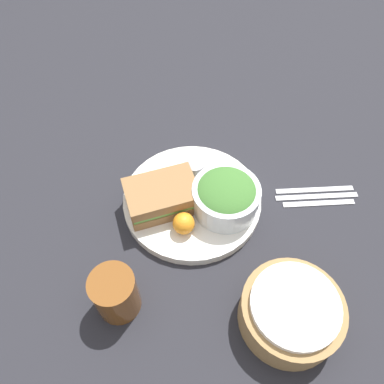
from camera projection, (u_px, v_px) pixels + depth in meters
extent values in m
plane|color=#232328|center=(192.00, 203.00, 0.81)|extent=(4.00, 4.00, 0.00)
cylinder|color=white|center=(192.00, 200.00, 0.80)|extent=(0.29, 0.29, 0.02)
cube|color=olive|center=(162.00, 201.00, 0.77)|extent=(0.15, 0.11, 0.02)
cube|color=#6BB24C|center=(162.00, 196.00, 0.76)|extent=(0.14, 0.10, 0.01)
cube|color=olive|center=(161.00, 191.00, 0.75)|extent=(0.15, 0.11, 0.02)
cylinder|color=white|center=(226.00, 198.00, 0.76)|extent=(0.14, 0.14, 0.06)
ellipsoid|color=#3D702D|center=(226.00, 192.00, 0.74)|extent=(0.13, 0.13, 0.04)
cylinder|color=#99999E|center=(195.00, 168.00, 0.82)|extent=(0.05, 0.05, 0.03)
sphere|color=orange|center=(184.00, 223.00, 0.73)|extent=(0.04, 0.04, 0.04)
cylinder|color=brown|center=(116.00, 294.00, 0.64)|extent=(0.08, 0.08, 0.10)
cylinder|color=#997547|center=(290.00, 313.00, 0.64)|extent=(0.17, 0.17, 0.07)
cylinder|color=white|center=(295.00, 305.00, 0.61)|extent=(0.15, 0.15, 0.01)
cube|color=#B2B2B7|center=(315.00, 190.00, 0.83)|extent=(0.17, 0.07, 0.01)
cube|color=#B2B2B7|center=(317.00, 196.00, 0.82)|extent=(0.18, 0.07, 0.01)
cube|color=#B2B2B7|center=(319.00, 203.00, 0.81)|extent=(0.15, 0.06, 0.01)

